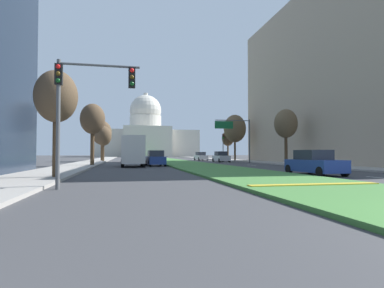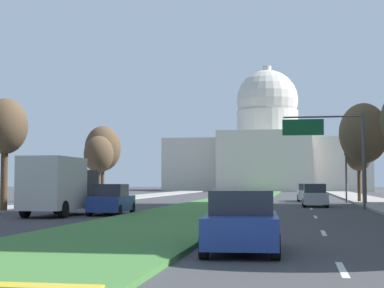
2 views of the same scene
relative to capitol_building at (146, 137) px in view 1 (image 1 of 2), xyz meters
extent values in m
plane|color=#3D3D3F|center=(0.00, -62.04, -7.85)|extent=(276.55, 276.55, 0.00)
cube|color=#427A38|center=(0.00, -68.33, -7.78)|extent=(6.36, 113.14, 0.14)
cube|color=gold|center=(0.00, -117.13, -7.69)|extent=(5.72, 0.50, 0.04)
cube|color=silver|center=(6.97, -113.13, -7.85)|extent=(0.16, 2.40, 0.01)
cube|color=silver|center=(6.97, -103.76, -7.85)|extent=(0.16, 2.40, 0.01)
cube|color=silver|center=(6.97, -93.59, -7.85)|extent=(0.16, 2.40, 0.01)
cube|color=silver|center=(6.97, -83.86, -7.85)|extent=(0.16, 2.40, 0.01)
cube|color=silver|center=(6.97, -75.14, -7.85)|extent=(0.16, 2.40, 0.01)
cube|color=silver|center=(6.97, -60.28, -7.85)|extent=(0.16, 2.40, 0.01)
cube|color=#9E9991|center=(-12.77, -74.61, -7.78)|extent=(4.00, 113.14, 0.15)
cube|color=#9E9991|center=(12.77, -74.61, -7.78)|extent=(4.00, 113.14, 0.15)
cube|color=tan|center=(22.86, -91.09, 3.58)|extent=(16.19, 35.62, 22.86)
cube|color=beige|center=(0.00, 0.81, -2.69)|extent=(39.88, 24.58, 10.32)
cube|color=beige|center=(0.00, -13.48, -2.17)|extent=(17.55, 4.00, 11.35)
cylinder|color=beige|center=(0.00, 0.81, 5.61)|extent=(12.75, 12.75, 6.27)
sphere|color=beige|center=(0.00, 0.81, 10.98)|extent=(12.81, 12.81, 12.81)
cylinder|color=beige|center=(0.00, 0.81, 16.75)|extent=(1.80, 1.80, 3.00)
cylinder|color=#515456|center=(-10.27, -115.46, -5.25)|extent=(0.16, 0.16, 5.20)
cube|color=black|center=(-10.27, -115.46, -3.25)|extent=(0.28, 0.24, 0.84)
sphere|color=red|center=(-10.27, -115.60, -2.97)|extent=(0.18, 0.18, 0.18)
sphere|color=#4C380F|center=(-10.27, -115.60, -3.25)|extent=(0.18, 0.18, 0.18)
sphere|color=#0F4219|center=(-10.27, -115.60, -3.53)|extent=(0.18, 0.18, 0.18)
cylinder|color=#515456|center=(-8.67, -115.46, -2.80)|extent=(3.20, 0.10, 0.10)
cube|color=black|center=(-7.39, -115.46, -3.25)|extent=(0.28, 0.24, 0.84)
sphere|color=red|center=(-7.39, -115.60, -2.97)|extent=(0.18, 0.18, 0.18)
sphere|color=#4C380F|center=(-7.39, -115.60, -3.25)|extent=(0.18, 0.18, 0.18)
sphere|color=#0F4219|center=(-7.39, -115.60, -3.53)|extent=(0.18, 0.18, 0.18)
cylinder|color=#515456|center=(10.27, -71.95, -5.25)|extent=(0.16, 0.16, 5.20)
cube|color=black|center=(10.27, -71.95, -3.25)|extent=(0.28, 0.24, 0.84)
sphere|color=#510F0F|center=(10.27, -72.09, -2.97)|extent=(0.18, 0.18, 0.18)
sphere|color=#4C380F|center=(10.27, -72.09, -3.25)|extent=(0.18, 0.18, 0.18)
sphere|color=#1ED838|center=(10.27, -72.09, -3.53)|extent=(0.18, 0.18, 0.18)
cylinder|color=#515456|center=(10.47, -84.46, -4.60)|extent=(0.20, 0.20, 6.50)
cylinder|color=#515456|center=(7.80, -84.46, -1.55)|extent=(5.34, 0.12, 0.12)
cube|color=#146033|center=(6.47, -84.51, -2.25)|extent=(2.80, 0.08, 1.10)
cylinder|color=#4C3823|center=(-11.41, -110.41, -5.93)|extent=(0.31, 0.31, 3.85)
ellipsoid|color=brown|center=(-11.41, -110.41, -3.28)|extent=(2.30, 2.30, 2.87)
cylinder|color=#4C3823|center=(-11.27, -92.73, -5.66)|extent=(0.42, 0.42, 4.38)
ellipsoid|color=brown|center=(-11.27, -92.73, -2.63)|extent=(2.69, 2.69, 3.36)
cylinder|color=#4C3823|center=(11.94, -92.75, -5.73)|extent=(0.40, 0.40, 4.25)
ellipsoid|color=brown|center=(11.94, -92.75, -2.70)|extent=(2.89, 2.89, 3.61)
cylinder|color=#4C3823|center=(-11.35, -74.92, -6.12)|extent=(0.34, 0.34, 3.46)
ellipsoid|color=brown|center=(-11.35, -74.92, -3.56)|extent=(2.64, 2.64, 3.30)
cylinder|color=#4C3823|center=(11.46, -75.21, -5.55)|extent=(0.35, 0.35, 4.60)
ellipsoid|color=brown|center=(11.46, -75.21, -2.01)|extent=(3.99, 3.99, 4.98)
cylinder|color=#4C3823|center=(-11.79, -72.44, -5.90)|extent=(0.34, 0.34, 3.91)
ellipsoid|color=brown|center=(-11.79, -72.44, -2.90)|extent=(3.35, 3.35, 4.19)
cylinder|color=#4C3823|center=(11.42, -71.35, -6.09)|extent=(0.30, 0.30, 3.52)
ellipsoid|color=brown|center=(11.42, -71.35, -3.62)|extent=(2.29, 2.29, 2.86)
cube|color=navy|center=(4.55, -110.20, -7.24)|extent=(2.15, 4.36, 0.79)
cube|color=#282D38|center=(4.54, -110.03, -6.52)|extent=(1.79, 2.14, 0.65)
cylinder|color=black|center=(5.51, -111.83, -7.53)|extent=(0.26, 0.65, 0.64)
cylinder|color=black|center=(3.77, -111.93, -7.53)|extent=(0.26, 0.65, 0.64)
cylinder|color=black|center=(5.32, -108.47, -7.53)|extent=(0.26, 0.65, 0.64)
cylinder|color=black|center=(3.58, -108.58, -7.53)|extent=(0.26, 0.65, 0.64)
cube|color=navy|center=(-4.39, -93.30, -7.21)|extent=(2.00, 4.22, 0.84)
cube|color=#282D38|center=(-4.38, -93.46, -6.45)|extent=(1.69, 2.06, 0.69)
cylinder|color=black|center=(-5.29, -91.71, -7.53)|extent=(0.25, 0.65, 0.64)
cylinder|color=black|center=(-3.63, -91.64, -7.53)|extent=(0.25, 0.65, 0.64)
cylinder|color=black|center=(-5.15, -94.95, -7.53)|extent=(0.25, 0.65, 0.64)
cylinder|color=black|center=(-3.49, -94.88, -7.53)|extent=(0.25, 0.65, 0.64)
cube|color=#BCBCC1|center=(7.32, -80.29, -7.22)|extent=(1.84, 4.26, 0.82)
cube|color=#282D38|center=(7.32, -80.12, -6.47)|extent=(1.60, 2.05, 0.67)
cylinder|color=black|center=(8.16, -81.95, -7.53)|extent=(0.23, 0.64, 0.64)
cylinder|color=black|center=(6.54, -81.97, -7.53)|extent=(0.23, 0.64, 0.64)
cylinder|color=black|center=(8.11, -78.62, -7.53)|extent=(0.23, 0.64, 0.64)
cylinder|color=black|center=(6.49, -78.64, -7.53)|extent=(0.23, 0.64, 0.64)
cube|color=silver|center=(6.98, -67.63, -7.23)|extent=(1.88, 4.67, 0.79)
cube|color=#282D38|center=(6.98, -67.45, -6.51)|extent=(1.63, 2.25, 0.65)
cylinder|color=black|center=(7.84, -69.50, -7.53)|extent=(0.23, 0.64, 0.64)
cylinder|color=black|center=(6.17, -69.52, -7.53)|extent=(0.23, 0.64, 0.64)
cylinder|color=black|center=(7.79, -65.75, -7.53)|extent=(0.23, 0.64, 0.64)
cylinder|color=black|center=(6.12, -65.77, -7.53)|extent=(0.23, 0.64, 0.64)
cube|color=black|center=(-6.93, -92.52, -6.40)|extent=(2.30, 2.00, 2.20)
cube|color=silver|center=(-6.93, -95.72, -6.05)|extent=(2.30, 4.40, 2.80)
cylinder|color=black|center=(-7.98, -92.52, -7.40)|extent=(0.30, 0.90, 0.90)
cylinder|color=black|center=(-5.88, -92.52, -7.40)|extent=(0.30, 0.90, 0.90)
cylinder|color=black|center=(-7.98, -96.82, -7.40)|extent=(0.30, 0.90, 0.90)
cylinder|color=black|center=(-5.88, -96.82, -7.40)|extent=(0.30, 0.90, 0.90)
camera|label=1|loc=(-7.59, -128.79, -6.40)|focal=29.42mm
camera|label=2|loc=(6.04, -126.73, -5.95)|focal=56.93mm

